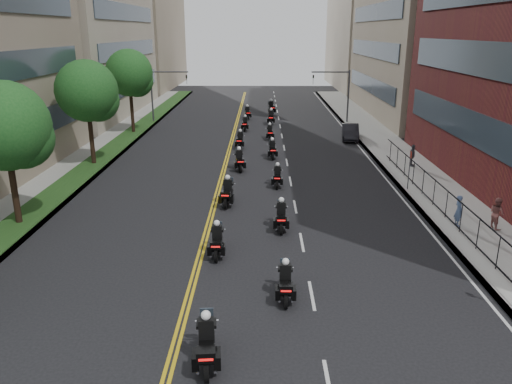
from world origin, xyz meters
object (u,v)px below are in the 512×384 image
motorcycle_6 (239,161)px  motorcycle_8 (240,141)px  motorcycle_4 (228,193)px  motorcycle_13 (271,108)px  motorcycle_9 (270,133)px  pedestrian_a (459,211)px  motorcycle_1 (285,283)px  motorcycle_5 (277,177)px  motorcycle_7 (272,150)px  motorcycle_0 (207,345)px  parked_sedan (350,132)px  motorcycle_12 (247,113)px  motorcycle_2 (217,242)px  motorcycle_10 (245,124)px  pedestrian_c (412,155)px  pedestrian_b (497,213)px  motorcycle_11 (271,118)px  motorcycle_3 (281,217)px

motorcycle_6 → motorcycle_8: motorcycle_6 is taller
motorcycle_4 → motorcycle_6: (0.35, 7.50, -0.02)m
motorcycle_13 → motorcycle_9: bearing=-99.4°
motorcycle_6 → pedestrian_a: bearing=-51.5°
motorcycle_1 → motorcycle_6: (-2.49, 18.00, 0.05)m
motorcycle_5 → motorcycle_7: bearing=94.4°
motorcycle_0 → motorcycle_9: 32.59m
motorcycle_6 → motorcycle_0: bearing=-98.0°
motorcycle_13 → parked_sedan: motorcycle_13 is taller
motorcycle_12 → pedestrian_a: (11.54, -32.61, 0.31)m
motorcycle_13 → parked_sedan: (7.00, -14.34, -0.03)m
motorcycle_9 → motorcycle_1: bearing=-92.3°
parked_sedan → motorcycle_2: bearing=-104.2°
motorcycle_12 → pedestrian_a: pedestrian_a is taller
motorcycle_10 → pedestrian_c: bearing=-46.0°
motorcycle_1 → motorcycle_7: size_ratio=0.97×
motorcycle_2 → motorcycle_13: bearing=84.4°
motorcycle_9 → motorcycle_0: bearing=-96.8°
motorcycle_7 → pedestrian_a: size_ratio=1.39×
motorcycle_0 → motorcycle_9: size_ratio=1.13×
motorcycle_13 → pedestrian_b: bearing=-81.7°
parked_sedan → pedestrian_c: pedestrian_c is taller
motorcycle_8 → motorcycle_11: bearing=78.9°
motorcycle_6 → motorcycle_10: motorcycle_6 is taller
motorcycle_12 → pedestrian_c: bearing=-66.8°
motorcycle_4 → motorcycle_6: size_ratio=1.03×
motorcycle_7 → parked_sedan: motorcycle_7 is taller
parked_sedan → motorcycle_3: bearing=-100.3°
motorcycle_5 → motorcycle_13: (0.11, 28.87, 0.11)m
motorcycle_0 → motorcycle_8: 28.92m
motorcycle_3 → parked_sedan: bearing=73.4°
motorcycle_2 → motorcycle_9: bearing=82.7°
motorcycle_3 → motorcycle_7: motorcycle_3 is taller
motorcycle_3 → motorcycle_5: bearing=91.2°
motorcycle_0 → motorcycle_7: motorcycle_0 is taller
motorcycle_10 → motorcycle_13: bearing=77.1°
motorcycle_3 → motorcycle_13: motorcycle_13 is taller
motorcycle_10 → motorcycle_6: bearing=-87.4°
motorcycle_9 → pedestrian_b: 24.46m
motorcycle_0 → motorcycle_1: bearing=52.3°
motorcycle_12 → parked_sedan: 14.71m
motorcycle_5 → motorcycle_10: (-2.67, 18.73, 0.01)m
motorcycle_3 → motorcycle_13: 36.18m
pedestrian_c → motorcycle_13: bearing=46.1°
motorcycle_2 → motorcycle_12: size_ratio=1.01×
motorcycle_5 → motorcycle_8: motorcycle_8 is taller
motorcycle_11 → pedestrian_c: (9.93, -17.66, 0.26)m
motorcycle_10 → motorcycle_11: motorcycle_11 is taller
motorcycle_6 → motorcycle_7: motorcycle_6 is taller
motorcycle_11 → motorcycle_13: bearing=90.9°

